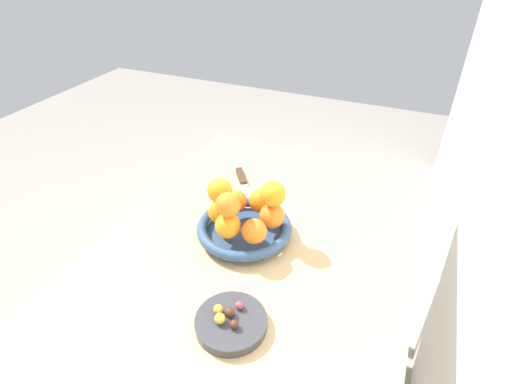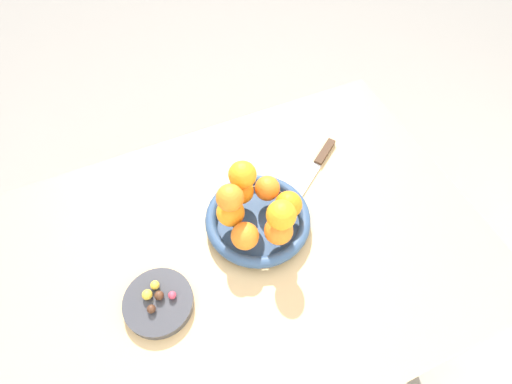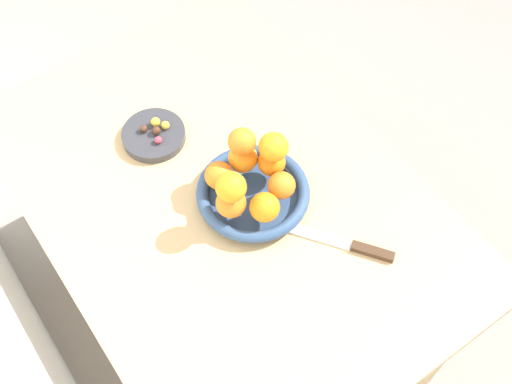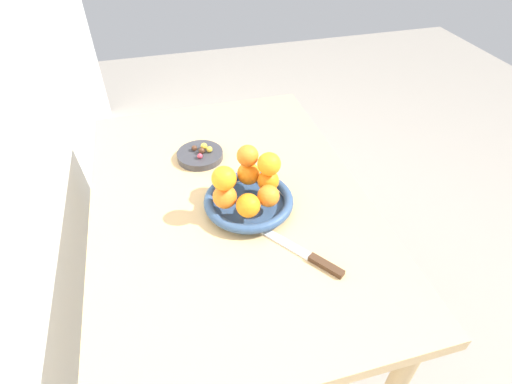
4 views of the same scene
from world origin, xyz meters
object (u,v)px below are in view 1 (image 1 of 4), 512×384
(orange_0, at_px, (220,212))
(candy_ball_1, at_px, (239,305))
(candy_dish, at_px, (231,323))
(candy_ball_4, at_px, (220,318))
(dining_table, at_px, (252,278))
(orange_1, at_px, (228,226))
(knife, at_px, (245,187))
(orange_2, at_px, (255,231))
(orange_7, at_px, (220,191))
(orange_5, at_px, (236,201))
(orange_4, at_px, (261,201))
(orange_3, at_px, (272,216))
(candy_ball_0, at_px, (218,309))
(candy_ball_2, at_px, (230,312))
(candy_ball_3, at_px, (234,324))
(orange_8, at_px, (228,205))
(orange_6, at_px, (273,194))
(fruit_bowl, at_px, (244,229))

(orange_0, height_order, candy_ball_1, orange_0)
(candy_dish, xyz_separation_m, candy_ball_4, (0.01, -0.02, 0.02))
(dining_table, height_order, orange_1, orange_1)
(knife, bearing_deg, candy_dish, 21.18)
(orange_2, relative_size, orange_7, 0.98)
(orange_5, bearing_deg, knife, -163.60)
(orange_4, distance_m, knife, 0.18)
(orange_5, bearing_deg, candy_ball_1, 26.49)
(orange_3, bearing_deg, candy_ball_4, 1.40)
(candy_ball_0, distance_m, candy_ball_2, 0.02)
(orange_0, bearing_deg, candy_ball_2, 30.89)
(candy_ball_0, xyz_separation_m, candy_ball_2, (-0.00, 0.02, 0.00))
(orange_1, bearing_deg, orange_3, 132.99)
(orange_2, xyz_separation_m, orange_5, (-0.09, -0.09, -0.00))
(orange_1, distance_m, orange_7, 0.09)
(dining_table, xyz_separation_m, candy_ball_0, (0.21, 0.02, 0.12))
(candy_dish, height_order, candy_ball_3, candy_ball_3)
(orange_8, distance_m, candy_ball_3, 0.27)
(candy_ball_0, bearing_deg, candy_ball_3, 65.70)
(orange_6, xyz_separation_m, candy_ball_1, (0.26, 0.03, -0.10))
(candy_ball_3, bearing_deg, candy_ball_0, -114.30)
(orange_1, bearing_deg, orange_2, 98.22)
(orange_7, distance_m, candy_ball_4, 0.32)
(fruit_bowl, height_order, orange_5, orange_5)
(dining_table, relative_size, orange_2, 18.12)
(orange_7, xyz_separation_m, candy_ball_2, (0.25, 0.14, -0.10))
(candy_ball_2, height_order, candy_ball_4, candy_ball_4)
(candy_ball_0, xyz_separation_m, candy_ball_3, (0.02, 0.05, -0.00))
(orange_5, xyz_separation_m, orange_8, (0.10, 0.03, 0.06))
(dining_table, height_order, knife, knife)
(orange_3, height_order, orange_6, orange_6)
(orange_0, height_order, orange_2, orange_2)
(orange_1, xyz_separation_m, orange_8, (-0.00, 0.00, 0.06))
(dining_table, bearing_deg, fruit_bowl, -140.11)
(orange_2, bearing_deg, candy_ball_4, 6.11)
(dining_table, distance_m, orange_3, 0.18)
(candy_dish, bearing_deg, dining_table, -167.46)
(orange_3, bearing_deg, orange_6, -171.73)
(orange_4, xyz_separation_m, orange_8, (0.12, -0.03, 0.06))
(orange_3, relative_size, orange_8, 1.07)
(knife, bearing_deg, orange_5, 16.40)
(orange_3, bearing_deg, candy_dish, 4.81)
(candy_dish, height_order, candy_ball_4, candy_ball_4)
(orange_3, bearing_deg, dining_table, -18.43)
(orange_2, height_order, candy_ball_0, orange_2)
(candy_dish, relative_size, candy_ball_1, 8.65)
(orange_6, bearing_deg, orange_7, -75.78)
(dining_table, bearing_deg, knife, -152.20)
(dining_table, height_order, candy_ball_1, candy_ball_1)
(candy_ball_4, bearing_deg, orange_2, -173.89)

